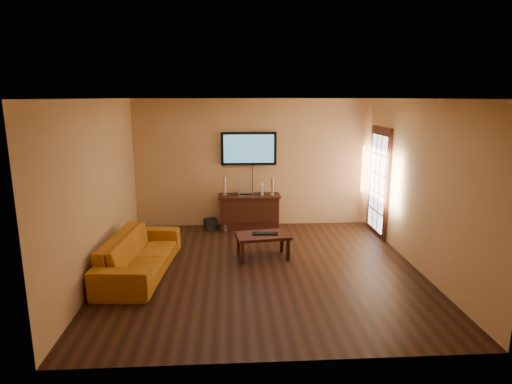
{
  "coord_description": "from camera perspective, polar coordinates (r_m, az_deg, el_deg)",
  "views": [
    {
      "loc": [
        -0.5,
        -6.48,
        2.72
      ],
      "look_at": [
        -0.05,
        0.8,
        1.1
      ],
      "focal_mm": 30.0,
      "sensor_mm": 36.0,
      "label": 1
    }
  ],
  "objects": [
    {
      "name": "subwoofer",
      "position": [
        9.03,
        -6.08,
        -4.3
      ],
      "size": [
        0.3,
        0.3,
        0.24
      ],
      "primitive_type": "cube",
      "rotation": [
        0.0,
        0.0,
        0.35
      ],
      "color": "black",
      "rests_on": "ground"
    },
    {
      "name": "av_receiver",
      "position": [
        8.97,
        -1.47,
        -0.16
      ],
      "size": [
        0.34,
        0.26,
        0.07
      ],
      "primitive_type": "cube",
      "rotation": [
        0.0,
        0.0,
        0.15
      ],
      "color": "silver",
      "rests_on": "media_console"
    },
    {
      "name": "game_console",
      "position": [
        8.97,
        0.8,
        0.38
      ],
      "size": [
        0.05,
        0.17,
        0.23
      ],
      "primitive_type": "cube",
      "rotation": [
        0.0,
        0.0,
        -0.01
      ],
      "color": "white",
      "rests_on": "media_console"
    },
    {
      "name": "sofa",
      "position": [
        6.98,
        -15.29,
        -7.18
      ],
      "size": [
        0.82,
        2.19,
        0.84
      ],
      "primitive_type": "imported",
      "rotation": [
        0.0,
        0.0,
        1.48
      ],
      "color": "#AC6313",
      "rests_on": "ground"
    },
    {
      "name": "speaker_right",
      "position": [
        8.93,
        2.2,
        0.6
      ],
      "size": [
        0.1,
        0.1,
        0.35
      ],
      "color": "silver",
      "rests_on": "media_console"
    },
    {
      "name": "coffee_table",
      "position": [
        7.38,
        0.93,
        -6.12
      ],
      "size": [
        0.97,
        0.66,
        0.42
      ],
      "color": "black",
      "rests_on": "ground"
    },
    {
      "name": "media_console",
      "position": [
        9.05,
        -0.89,
        -2.59
      ],
      "size": [
        1.29,
        0.49,
        0.72
      ],
      "color": "black",
      "rests_on": "ground"
    },
    {
      "name": "television",
      "position": [
        9.0,
        -0.98,
        5.81
      ],
      "size": [
        1.17,
        0.08,
        0.69
      ],
      "color": "black",
      "rests_on": "ground"
    },
    {
      "name": "keyboard",
      "position": [
        7.36,
        1.21,
        -5.56
      ],
      "size": [
        0.45,
        0.19,
        0.03
      ],
      "color": "black",
      "rests_on": "coffee_table"
    },
    {
      "name": "room_walls",
      "position": [
        7.2,
        0.49,
        4.27
      ],
      "size": [
        5.0,
        5.0,
        5.0
      ],
      "color": "tan",
      "rests_on": "ground"
    },
    {
      "name": "french_door",
      "position": [
        8.86,
        16.05,
        1.16
      ],
      "size": [
        0.07,
        1.02,
        2.22
      ],
      "color": "black",
      "rests_on": "ground"
    },
    {
      "name": "speaker_left",
      "position": [
        8.93,
        -4.2,
        0.69
      ],
      "size": [
        0.11,
        0.11,
        0.39
      ],
      "color": "silver",
      "rests_on": "media_console"
    },
    {
      "name": "bottle",
      "position": [
        8.73,
        -4.07,
        -5.03
      ],
      "size": [
        0.07,
        0.07,
        0.2
      ],
      "color": "white",
      "rests_on": "ground"
    },
    {
      "name": "ground_plane",
      "position": [
        7.05,
        0.83,
        -10.19
      ],
      "size": [
        5.0,
        5.0,
        0.0
      ],
      "primitive_type": "plane",
      "color": "black",
      "rests_on": "ground"
    }
  ]
}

